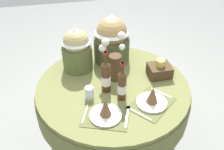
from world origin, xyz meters
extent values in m
plane|color=gray|center=(0.00, 0.00, 0.00)|extent=(8.00, 8.00, 0.00)
cylinder|color=olive|center=(0.00, 0.00, 0.71)|extent=(1.30, 1.30, 0.04)
cylinder|color=#626738|center=(0.00, 0.00, 0.59)|extent=(1.32, 1.32, 0.20)
cylinder|color=black|center=(0.00, 0.00, 0.36)|extent=(0.12, 0.12, 0.66)
cylinder|color=black|center=(0.00, 0.00, 0.01)|extent=(0.60, 0.60, 0.03)
cube|color=brown|center=(-0.13, -0.35, 0.73)|extent=(0.41, 0.36, 0.00)
cylinder|color=silver|center=(-0.13, -0.35, 0.74)|extent=(0.24, 0.24, 0.02)
cone|color=brown|center=(-0.13, -0.35, 0.82)|extent=(0.09, 0.09, 0.14)
cube|color=silver|center=(-0.28, -0.30, 0.74)|extent=(0.08, 0.18, 0.00)
cube|color=silver|center=(0.01, -0.40, 0.74)|extent=(0.08, 0.18, 0.00)
cube|color=brown|center=(0.24, -0.29, 0.73)|extent=(0.43, 0.42, 0.00)
cylinder|color=silver|center=(0.24, -0.29, 0.74)|extent=(0.24, 0.24, 0.02)
cone|color=brown|center=(0.24, -0.29, 0.82)|extent=(0.09, 0.09, 0.14)
cube|color=silver|center=(0.12, -0.39, 0.74)|extent=(0.13, 0.15, 0.00)
cube|color=silver|center=(0.36, -0.19, 0.74)|extent=(0.13, 0.16, 0.00)
cylinder|color=#47331E|center=(0.04, 0.08, 0.85)|extent=(0.11, 0.11, 0.24)
sphere|color=silver|center=(-0.06, 0.10, 1.04)|extent=(0.06, 0.06, 0.06)
cylinder|color=#4C7038|center=(-0.06, 0.10, 0.99)|extent=(0.01, 0.01, 0.05)
sphere|color=silver|center=(0.10, 0.12, 1.13)|extent=(0.07, 0.07, 0.07)
cylinder|color=#4C7038|center=(0.10, 0.12, 1.03)|extent=(0.01, 0.01, 0.14)
sphere|color=silver|center=(-0.04, 0.10, 1.09)|extent=(0.06, 0.06, 0.06)
cylinder|color=#4C7038|center=(-0.04, 0.10, 1.02)|extent=(0.01, 0.01, 0.10)
sphere|color=silver|center=(0.07, 0.00, 1.09)|extent=(0.05, 0.05, 0.05)
cylinder|color=#4C7038|center=(0.07, 0.00, 1.02)|extent=(0.01, 0.01, 0.11)
cylinder|color=#422814|center=(-0.07, -0.06, 0.86)|extent=(0.08, 0.08, 0.25)
cylinder|color=silver|center=(-0.07, -0.06, 0.84)|extent=(0.08, 0.08, 0.09)
cone|color=#422814|center=(-0.07, -0.06, 1.00)|extent=(0.08, 0.08, 0.03)
cylinder|color=#422814|center=(-0.07, -0.06, 1.06)|extent=(0.03, 0.03, 0.08)
cylinder|color=maroon|center=(-0.07, -0.06, 1.09)|extent=(0.03, 0.03, 0.02)
cylinder|color=#422814|center=(0.03, -0.18, 0.85)|extent=(0.07, 0.07, 0.23)
cylinder|color=silver|center=(0.03, -0.18, 0.83)|extent=(0.07, 0.07, 0.08)
cone|color=#422814|center=(0.03, -0.18, 0.98)|extent=(0.07, 0.07, 0.03)
cylinder|color=#422814|center=(0.03, -0.18, 1.03)|extent=(0.03, 0.03, 0.07)
cylinder|color=maroon|center=(0.03, -0.18, 1.06)|extent=(0.03, 0.03, 0.02)
cylinder|color=silver|center=(-0.22, -0.12, 0.78)|extent=(0.07, 0.07, 0.10)
cylinder|color=#566033|center=(-0.26, 0.32, 0.84)|extent=(0.27, 0.27, 0.22)
sphere|color=tan|center=(-0.26, 0.32, 1.00)|extent=(0.23, 0.23, 0.23)
cone|color=silver|center=(-0.26, 0.32, 1.08)|extent=(0.26, 0.26, 0.15)
cylinder|color=#474C2D|center=(0.08, 0.40, 0.84)|extent=(0.34, 0.34, 0.23)
sphere|color=#9E7F4C|center=(0.08, 0.40, 1.02)|extent=(0.29, 0.29, 0.29)
cone|color=silver|center=(0.08, 0.40, 1.11)|extent=(0.32, 0.32, 0.19)
cube|color=#47331E|center=(0.43, 0.05, 0.78)|extent=(0.19, 0.17, 0.10)
cylinder|color=gold|center=(0.43, 0.05, 0.86)|extent=(0.08, 0.08, 0.06)
camera|label=1|loc=(-0.36, -1.65, 2.09)|focal=40.84mm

